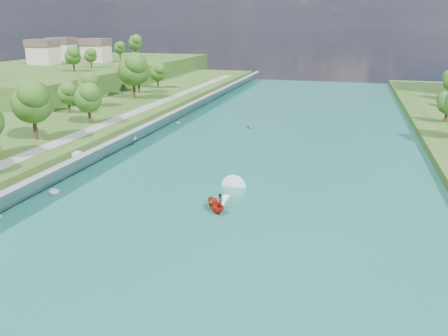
% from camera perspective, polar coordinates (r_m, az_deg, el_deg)
% --- Properties ---
extents(ground, '(260.00, 260.00, 0.00)m').
position_cam_1_polar(ground, '(51.34, -0.59, -7.33)').
color(ground, '#2D5119').
rests_on(ground, ground).
extents(river_water, '(55.00, 240.00, 0.10)m').
position_cam_1_polar(river_water, '(69.34, 4.15, -0.41)').
color(river_water, '#1A6453').
rests_on(river_water, ground).
extents(ridge_west, '(60.00, 120.00, 9.00)m').
position_cam_1_polar(ridge_west, '(170.05, -18.70, 11.33)').
color(ridge_west, '#2D5119').
rests_on(ridge_west, ground).
extents(riprap_bank, '(3.89, 236.00, 4.05)m').
position_cam_1_polar(riprap_bank, '(77.46, -14.99, 2.36)').
color(riprap_bank, slate).
rests_on(riprap_bank, ground).
extents(riverside_path, '(3.00, 200.00, 0.10)m').
position_cam_1_polar(riverside_path, '(81.18, -18.88, 3.99)').
color(riverside_path, gray).
rests_on(riverside_path, berm_west).
extents(ridge_houses, '(29.50, 29.50, 8.40)m').
position_cam_1_polar(ridge_houses, '(176.99, -19.77, 14.33)').
color(ridge_houses, beige).
rests_on(ridge_houses, ridge_west).
extents(trees_ridge, '(21.56, 68.93, 10.71)m').
position_cam_1_polar(trees_ridge, '(175.89, -14.93, 14.83)').
color(trees_ridge, '#1F5215').
rests_on(trees_ridge, ridge_west).
extents(motorboat, '(3.60, 18.69, 2.13)m').
position_cam_1_polar(motorboat, '(55.93, -0.55, -4.30)').
color(motorboat, '#B01E0E').
rests_on(motorboat, river_water).
extents(raft, '(3.06, 3.35, 1.66)m').
position_cam_1_polar(raft, '(98.54, 3.44, 5.48)').
color(raft, gray).
rests_on(raft, river_water).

